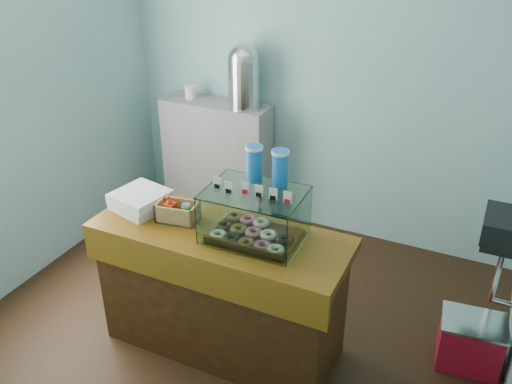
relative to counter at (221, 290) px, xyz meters
The scene contains 9 objects.
ground 0.52m from the counter, 90.00° to the left, with size 3.50×3.50×0.00m, color black.
room_shell 1.27m from the counter, 84.37° to the left, with size 3.54×3.04×2.82m.
counter is the anchor object (origin of this frame).
back_shelf 1.82m from the counter, 119.76° to the left, with size 1.00×0.32×1.10m, color gray.
display_case 0.65m from the counter, 15.12° to the left, with size 0.57×0.43×0.53m.
condiment_crate 0.59m from the counter, behind, with size 0.27×0.19×0.17m.
pastry_boxes 0.78m from the counter, behind, with size 0.37×0.38×0.12m.
coffee_urn 1.92m from the counter, 111.25° to the left, with size 0.30×0.30×0.55m.
red_cooler 1.62m from the counter, 19.24° to the left, with size 0.43×0.34×0.35m.
Camera 1 is at (1.39, -2.66, 2.65)m, focal length 38.00 mm.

